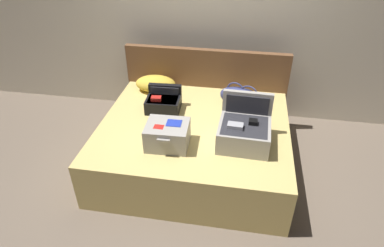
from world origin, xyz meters
name	(u,v)px	position (x,y,z in m)	size (l,w,h in m)	color
ground_plane	(188,188)	(0.00, 0.00, 0.00)	(12.00, 12.00, 0.00)	#6B5B4C
back_wall	(211,16)	(0.00, 1.65, 1.30)	(8.00, 0.10, 2.60)	beige
bed	(194,145)	(0.00, 0.40, 0.26)	(1.96, 1.71, 0.52)	tan
headboard	(206,87)	(0.00, 1.29, 0.50)	(2.00, 0.08, 1.00)	brown
hard_case_large	(244,131)	(0.52, 0.18, 0.66)	(0.50, 0.50, 0.44)	gray
hard_case_medium	(168,135)	(-0.19, 0.02, 0.64)	(0.41, 0.37, 0.23)	gray
hard_case_small	(163,102)	(-0.39, 0.65, 0.62)	(0.38, 0.33, 0.25)	black
duffel_bag	(242,98)	(0.46, 0.82, 0.65)	(0.56, 0.39, 0.30)	navy
pillow_near_headboard	(156,84)	(-0.59, 1.07, 0.61)	(0.49, 0.31, 0.18)	gold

